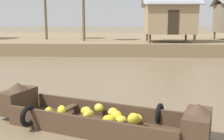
{
  "coord_description": "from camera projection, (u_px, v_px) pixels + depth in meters",
  "views": [
    {
      "loc": [
        0.36,
        -0.44,
        2.56
      ],
      "look_at": [
        -0.07,
        7.96,
        1.04
      ],
      "focal_mm": 42.57,
      "sensor_mm": 36.0,
      "label": 1
    }
  ],
  "objects": [
    {
      "name": "ground_plane",
      "position": [
        116.0,
        86.0,
        10.73
      ],
      "size": [
        300.0,
        300.0,
        0.0
      ],
      "primitive_type": "plane",
      "color": "#726047"
    },
    {
      "name": "stilt_house_mid_left",
      "position": [
        170.0,
        18.0,
        21.27
      ],
      "size": [
        4.44,
        3.83,
        3.8
      ],
      "color": "#4C3826",
      "rests_on": "riverbank_strip"
    },
    {
      "name": "banana_boat",
      "position": [
        95.0,
        116.0,
        6.41
      ],
      "size": [
        5.29,
        2.84,
        0.93
      ],
      "color": "#473323",
      "rests_on": "ground"
    },
    {
      "name": "riverbank_strip",
      "position": [
        122.0,
        41.0,
        29.3
      ],
      "size": [
        160.0,
        20.0,
        0.97
      ],
      "primitive_type": "cube",
      "color": "#7F6B4C",
      "rests_on": "ground"
    }
  ]
}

